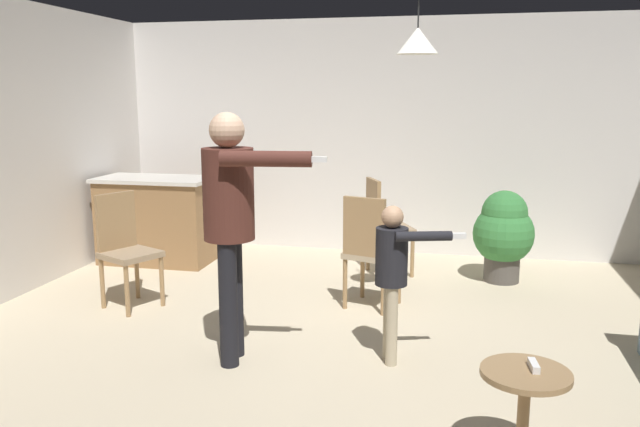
{
  "coord_description": "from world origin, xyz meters",
  "views": [
    {
      "loc": [
        0.79,
        -4.23,
        1.85
      ],
      "look_at": [
        -0.17,
        0.18,
        1.0
      ],
      "focal_mm": 35.79,
      "sensor_mm": 36.0,
      "label": 1
    }
  ],
  "objects_px": {
    "kitchen_counter": "(157,220)",
    "dining_chair_centre_back": "(369,248)",
    "side_table_by_couch": "(524,407)",
    "potted_plant_corner": "(504,232)",
    "person_adult": "(231,210)",
    "person_child": "(393,266)",
    "spare_remote_on_table": "(534,366)",
    "dining_chair_by_counter": "(125,245)",
    "dining_chair_near_wall": "(384,223)"
  },
  "relations": [
    {
      "from": "kitchen_counter",
      "to": "dining_chair_centre_back",
      "type": "height_order",
      "value": "dining_chair_centre_back"
    },
    {
      "from": "dining_chair_by_counter",
      "to": "dining_chair_centre_back",
      "type": "relative_size",
      "value": 1.0
    },
    {
      "from": "kitchen_counter",
      "to": "spare_remote_on_table",
      "type": "xyz_separation_m",
      "value": [
        3.64,
        -3.29,
        0.06
      ]
    },
    {
      "from": "person_adult",
      "to": "potted_plant_corner",
      "type": "bearing_deg",
      "value": 133.42
    },
    {
      "from": "kitchen_counter",
      "to": "dining_chair_near_wall",
      "type": "distance_m",
      "value": 2.52
    },
    {
      "from": "spare_remote_on_table",
      "to": "dining_chair_near_wall",
      "type": "bearing_deg",
      "value": 108.75
    },
    {
      "from": "side_table_by_couch",
      "to": "dining_chair_near_wall",
      "type": "xyz_separation_m",
      "value": [
        -1.09,
        3.36,
        0.22
      ]
    },
    {
      "from": "spare_remote_on_table",
      "to": "person_child",
      "type": "bearing_deg",
      "value": 125.58
    },
    {
      "from": "person_adult",
      "to": "person_child",
      "type": "distance_m",
      "value": 1.17
    },
    {
      "from": "dining_chair_centre_back",
      "to": "person_adult",
      "type": "bearing_deg",
      "value": -104.29
    },
    {
      "from": "side_table_by_couch",
      "to": "dining_chair_near_wall",
      "type": "distance_m",
      "value": 3.54
    },
    {
      "from": "side_table_by_couch",
      "to": "dining_chair_centre_back",
      "type": "bearing_deg",
      "value": 115.73
    },
    {
      "from": "kitchen_counter",
      "to": "person_child",
      "type": "bearing_deg",
      "value": -37.22
    },
    {
      "from": "dining_chair_by_counter",
      "to": "person_adult",
      "type": "bearing_deg",
      "value": 81.31
    },
    {
      "from": "side_table_by_couch",
      "to": "spare_remote_on_table",
      "type": "height_order",
      "value": "spare_remote_on_table"
    },
    {
      "from": "potted_plant_corner",
      "to": "person_child",
      "type": "bearing_deg",
      "value": -111.72
    },
    {
      "from": "kitchen_counter",
      "to": "dining_chair_centre_back",
      "type": "xyz_separation_m",
      "value": [
        2.52,
        -1.07,
        0.07
      ]
    },
    {
      "from": "person_child",
      "to": "dining_chair_near_wall",
      "type": "bearing_deg",
      "value": 172.48
    },
    {
      "from": "person_adult",
      "to": "spare_remote_on_table",
      "type": "height_order",
      "value": "person_adult"
    },
    {
      "from": "kitchen_counter",
      "to": "person_child",
      "type": "height_order",
      "value": "person_child"
    },
    {
      "from": "dining_chair_by_counter",
      "to": "person_child",
      "type": "bearing_deg",
      "value": 99.65
    },
    {
      "from": "side_table_by_couch",
      "to": "potted_plant_corner",
      "type": "bearing_deg",
      "value": 88.27
    },
    {
      "from": "dining_chair_by_counter",
      "to": "potted_plant_corner",
      "type": "bearing_deg",
      "value": 140.33
    },
    {
      "from": "side_table_by_couch",
      "to": "potted_plant_corner",
      "type": "xyz_separation_m",
      "value": [
        0.1,
        3.35,
        0.18
      ]
    },
    {
      "from": "person_adult",
      "to": "side_table_by_couch",
      "type": "bearing_deg",
      "value": 55.39
    },
    {
      "from": "dining_chair_near_wall",
      "to": "person_adult",
      "type": "bearing_deg",
      "value": -42.6
    },
    {
      "from": "dining_chair_centre_back",
      "to": "spare_remote_on_table",
      "type": "xyz_separation_m",
      "value": [
        1.12,
        -2.22,
        -0.01
      ]
    },
    {
      "from": "person_child",
      "to": "potted_plant_corner",
      "type": "distance_m",
      "value": 2.37
    },
    {
      "from": "kitchen_counter",
      "to": "potted_plant_corner",
      "type": "xyz_separation_m",
      "value": [
        3.71,
        0.04,
        0.03
      ]
    },
    {
      "from": "side_table_by_couch",
      "to": "person_adult",
      "type": "bearing_deg",
      "value": 152.88
    },
    {
      "from": "dining_chair_near_wall",
      "to": "potted_plant_corner",
      "type": "xyz_separation_m",
      "value": [
        1.19,
        -0.0,
        -0.04
      ]
    },
    {
      "from": "side_table_by_couch",
      "to": "dining_chair_centre_back",
      "type": "distance_m",
      "value": 2.51
    },
    {
      "from": "potted_plant_corner",
      "to": "person_adult",
      "type": "bearing_deg",
      "value": -129.09
    },
    {
      "from": "dining_chair_by_counter",
      "to": "potted_plant_corner",
      "type": "xyz_separation_m",
      "value": [
        3.29,
        1.48,
        -0.04
      ]
    },
    {
      "from": "spare_remote_on_table",
      "to": "person_adult",
      "type": "bearing_deg",
      "value": 154.08
    },
    {
      "from": "kitchen_counter",
      "to": "side_table_by_couch",
      "type": "xyz_separation_m",
      "value": [
        3.61,
        -3.32,
        -0.15
      ]
    },
    {
      "from": "person_adult",
      "to": "dining_chair_centre_back",
      "type": "relative_size",
      "value": 1.73
    },
    {
      "from": "person_child",
      "to": "dining_chair_centre_back",
      "type": "relative_size",
      "value": 1.11
    },
    {
      "from": "kitchen_counter",
      "to": "person_adult",
      "type": "height_order",
      "value": "person_adult"
    },
    {
      "from": "kitchen_counter",
      "to": "dining_chair_centre_back",
      "type": "bearing_deg",
      "value": -22.93
    },
    {
      "from": "side_table_by_couch",
      "to": "spare_remote_on_table",
      "type": "xyz_separation_m",
      "value": [
        0.04,
        0.03,
        0.21
      ]
    },
    {
      "from": "side_table_by_couch",
      "to": "dining_chair_near_wall",
      "type": "bearing_deg",
      "value": 108.01
    },
    {
      "from": "dining_chair_centre_back",
      "to": "potted_plant_corner",
      "type": "xyz_separation_m",
      "value": [
        1.19,
        1.11,
        -0.04
      ]
    },
    {
      "from": "person_adult",
      "to": "person_child",
      "type": "bearing_deg",
      "value": 93.68
    },
    {
      "from": "person_child",
      "to": "dining_chair_by_counter",
      "type": "height_order",
      "value": "person_child"
    },
    {
      "from": "person_adult",
      "to": "potted_plant_corner",
      "type": "relative_size",
      "value": 1.89
    },
    {
      "from": "person_adult",
      "to": "dining_chair_by_counter",
      "type": "relative_size",
      "value": 1.73
    },
    {
      "from": "side_table_by_couch",
      "to": "potted_plant_corner",
      "type": "height_order",
      "value": "potted_plant_corner"
    },
    {
      "from": "dining_chair_near_wall",
      "to": "dining_chair_centre_back",
      "type": "distance_m",
      "value": 1.11
    },
    {
      "from": "dining_chair_near_wall",
      "to": "side_table_by_couch",
      "type": "bearing_deg",
      "value": -7.06
    }
  ]
}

